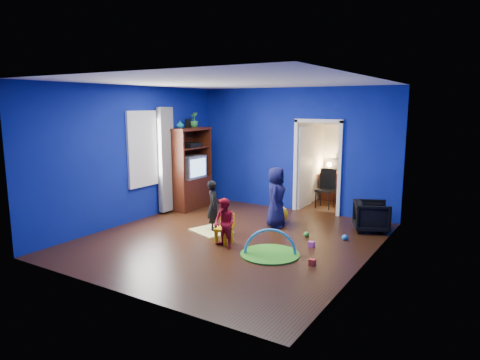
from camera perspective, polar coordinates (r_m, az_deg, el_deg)
The scene contains 32 objects.
floor at distance 8.15m, azimuth -1.16°, elevation -7.87°, with size 5.00×5.50×0.01m, color black.
ceiling at distance 7.76m, azimuth -1.24°, elevation 12.95°, with size 5.00×5.50×0.01m, color white.
wall_back at distance 10.22m, azimuth 7.22°, elevation 4.03°, with size 5.00×0.02×2.90m, color navy.
wall_front at distance 5.74m, azimuth -16.28°, elevation -0.95°, with size 5.00×0.02×2.90m, color navy.
wall_left at distance 9.41m, azimuth -14.12°, elevation 3.29°, with size 0.02×5.50×2.90m, color navy.
wall_right at distance 6.81m, azimuth 16.75°, elevation 0.70°, with size 0.02×5.50×2.90m, color navy.
alcove at distance 10.83m, azimuth 12.02°, elevation 3.16°, with size 1.00×1.75×2.50m, color silver, non-canonical shape.
armchair at distance 8.96m, azimuth 17.14°, elevation -4.64°, with size 0.65×0.67×0.61m, color black.
child_black at distance 8.55m, azimuth -3.56°, elevation -3.47°, with size 0.37×0.24×1.02m, color black.
child_navy at distance 8.82m, azimuth 4.83°, elevation -2.30°, with size 0.61×0.40×1.25m, color #0E1536.
toddler_red at distance 7.54m, azimuth -2.09°, elevation -5.81°, with size 0.43×0.34×0.89m, color #B41324.
vase at distance 10.10m, azimuth -7.98°, elevation 7.36°, with size 0.17×0.17×0.18m, color #0C5E62.
potted_plant at distance 10.50m, azimuth -6.16°, elevation 8.00°, with size 0.21×0.21×0.37m, color #2E7E35.
tv_armoire at distance 10.43m, azimuth -6.78°, elevation 1.55°, with size 0.58×1.14×1.96m, color #3B1309.
crt_tv at distance 10.40m, azimuth -6.62°, elevation 1.76°, with size 0.46×0.70×0.54m, color silver.
yellow_blanket at distance 8.60m, azimuth -3.91°, elevation -6.82°, with size 0.75×0.60×0.03m, color #F2E07A.
hopper_ball at distance 9.16m, azimuth 5.22°, elevation -4.63°, with size 0.39×0.39×0.39m, color yellow.
kid_chair at distance 7.83m, azimuth -2.18°, elevation -6.70°, with size 0.28×0.28×0.50m, color yellow.
play_mat at distance 7.34m, azimuth 4.02°, elevation -9.83°, with size 1.00×1.00×0.03m, color green.
toy_arch at distance 7.34m, azimuth 4.02°, elevation -9.78°, with size 0.89×0.89×0.05m, color #3F8CD8.
window_left at distance 9.63m, azimuth -12.59°, elevation 4.10°, with size 0.03×0.95×1.55m, color white.
curtain at distance 9.99m, azimuth -9.85°, elevation 2.67°, with size 0.14×0.42×2.40m, color slate.
doorway at distance 10.04m, azimuth 10.28°, elevation 1.54°, with size 1.16×0.10×2.10m, color white.
study_desk at distance 11.55m, azimuth 12.93°, elevation -0.85°, with size 0.88×0.44×0.75m, color #3D140A.
desk_monitor at distance 11.58m, azimuth 13.23°, elevation 2.04°, with size 0.40×0.05×0.32m, color black.
desk_lamp at distance 11.61m, azimuth 11.83°, elevation 2.02°, with size 0.14×0.14×0.14m, color #FFD88C.
folding_chair at distance 10.65m, azimuth 11.27°, elevation -1.24°, with size 0.40×0.40×0.92m, color black.
book_shelf at distance 11.47m, azimuth 13.43°, elevation 7.34°, with size 0.88×0.24×0.04m, color white.
toy_0 at distance 6.96m, azimuth 9.61°, elevation -10.76°, with size 0.10×0.08×0.10m, color red.
toy_1 at distance 8.30m, azimuth 13.82°, elevation -7.43°, with size 0.11×0.11×0.11m, color #2487CD.
toy_2 at distance 8.35m, azimuth 8.86°, elevation -7.14°, with size 0.11×0.11×0.11m, color green.
toy_3 at distance 7.80m, azimuth 9.51°, elevation -8.45°, with size 0.10×0.08×0.10m, color #DC52B2.
Camera 1 is at (4.21, -6.51, 2.50)m, focal length 32.00 mm.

